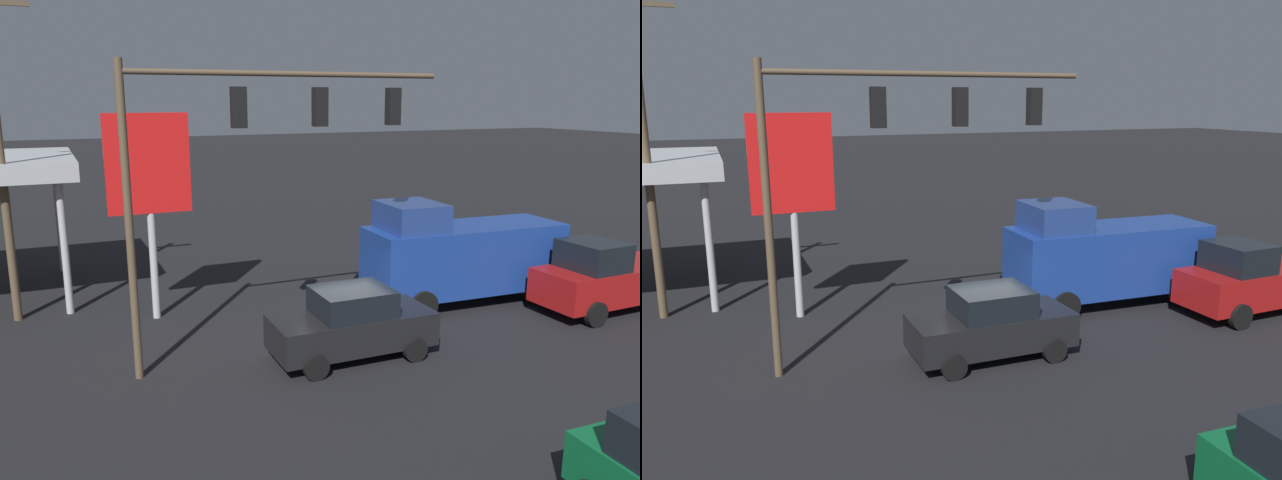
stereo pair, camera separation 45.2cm
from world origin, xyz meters
TOP-DOWN VIEW (x-y plane):
  - ground_plane at (0.00, 0.00)m, footprint 200.00×200.00m
  - traffic_signal_assembly at (2.74, -0.15)m, footprint 8.53×0.43m
  - price_sign at (4.64, -4.42)m, footprint 2.52×0.27m
  - delivery_truck at (-5.08, -1.78)m, footprint 6.91×2.84m
  - sedan_far at (0.35, 0.89)m, footprint 4.43×2.12m
  - pickup_parked at (-9.02, 0.87)m, footprint 5.24×2.34m

SIDE VIEW (x-z plane):
  - ground_plane at x=0.00m, z-range 0.00..0.00m
  - sedan_far at x=0.35m, z-range -0.01..1.92m
  - pickup_parked at x=-9.02m, z-range -0.09..2.31m
  - delivery_truck at x=-5.08m, z-range -0.10..3.48m
  - price_sign at x=4.64m, z-range 1.43..7.86m
  - traffic_signal_assembly at x=2.74m, z-range 1.93..9.69m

